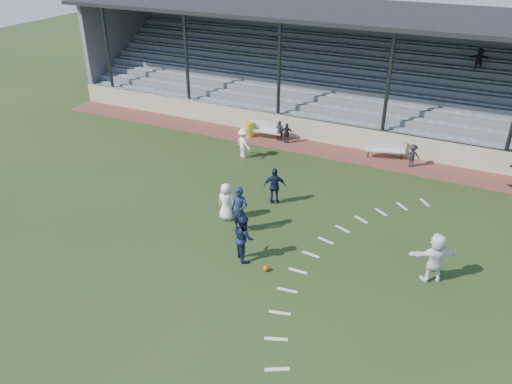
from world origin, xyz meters
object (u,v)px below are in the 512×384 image
bench_right (386,148)px  football (266,268)px  player_white_lead (226,202)px  player_navy_lead (239,210)px  bench_left (266,128)px  trash_bin (249,129)px

bench_right → football: bearing=-114.6°
football → player_white_lead: player_white_lead is taller
player_navy_lead → player_white_lead: bearing=143.9°
bench_right → player_navy_lead: player_navy_lead is taller
player_white_lead → player_navy_lead: bearing=149.3°
bench_left → bench_right: bearing=-0.6°
trash_bin → player_navy_lead: 9.96m
bench_left → player_navy_lead: 9.83m
bench_right → player_navy_lead: size_ratio=1.04×
bench_left → player_navy_lead: size_ratio=1.04×
bench_right → player_white_lead: 10.04m
bench_right → trash_bin: bench_right is taller
trash_bin → player_navy_lead: size_ratio=0.44×
player_white_lead → football: bearing=142.5°
football → player_white_lead: 3.94m
bench_left → player_white_lead: (2.21, -8.69, 0.23)m
trash_bin → player_navy_lead: player_navy_lead is taller
football → player_white_lead: size_ratio=0.13×
player_white_lead → bench_left: bearing=-72.9°
bench_right → player_navy_lead: 10.23m
bench_left → football: bearing=-67.9°
player_white_lead → player_navy_lead: player_navy_lead is taller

